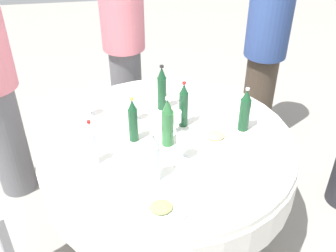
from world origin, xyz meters
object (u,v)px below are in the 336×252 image
Objects in this scene: wine_glass_right at (183,141)px; bottle_green_far at (168,123)px; plate_rear at (215,137)px; bottle_dark_green_mid at (162,89)px; dining_table at (168,157)px; wine_glass_far at (176,117)px; wine_glass_south at (136,107)px; bottle_clear_right at (154,158)px; plate_front at (151,94)px; plate_inner at (161,209)px; bottle_clear_west at (92,144)px; bottle_dark_green_south at (184,106)px; bottle_dark_green_outer at (133,121)px; person_right at (265,52)px; wine_glass_west at (89,101)px; bottle_dark_green_east at (245,111)px; person_outer at (124,49)px.

bottle_green_far is at bearing -64.06° from wine_glass_right.
bottle_green_far is at bearing 1.34° from plate_rear.
bottle_dark_green_mid is at bearing -92.73° from bottle_green_far.
bottle_dark_green_mid is at bearing -55.02° from plate_rear.
plate_rear is (-0.28, 0.04, 0.16)m from dining_table.
wine_glass_far is 0.60× the size of plate_rear.
wine_glass_right is 0.48m from wine_glass_south.
bottle_clear_right is 1.36× the size of plate_front.
plate_inner is (0.17, 0.63, -0.10)m from wine_glass_far.
bottle_clear_west is 0.74m from plate_rear.
bottle_dark_green_south is at bearing -117.00° from bottle_clear_right.
bottle_dark_green_mid is (-0.01, -0.35, 0.29)m from dining_table.
plate_front is 0.87× the size of plate_rear.
bottle_dark_green_outer is 0.26m from wine_glass_far.
plate_inner is (0.11, 0.53, -0.14)m from bottle_green_far.
wine_glass_far reaches higher than dining_table.
wine_glass_far is at bearing 141.49° from wine_glass_south.
person_right is (-0.87, -0.87, -0.03)m from wine_glass_far.
bottle_dark_green_south is at bearing 161.14° from wine_glass_west.
bottle_dark_green_east is at bearing -71.78° from person_right.
bottle_clear_right is at bearing -97.29° from person_outer.
bottle_clear_right is 0.24m from wine_glass_right.
bottle_dark_green_mid is 0.70m from bottle_clear_right.
plate_inner is (-0.35, 0.91, -0.09)m from wine_glass_west.
wine_glass_west reaches higher than plate_rear.
bottle_dark_green_mid is 2.07× the size of wine_glass_far.
plate_rear is at bearing 119.61° from plate_front.
dining_table is 4.86× the size of bottle_green_far.
wine_glass_far is at bearing -105.30° from plate_inner.
person_right reaches higher than bottle_dark_green_mid.
wine_glass_far is 0.66m from plate_inner.
dining_table is 5.35× the size of bottle_dark_green_east.
wine_glass_west is at bearing -62.71° from bottle_clear_right.
bottle_dark_green_east is 0.73m from plate_front.
wine_glass_far is 0.10× the size of person_outer.
wine_glass_right reaches higher than plate_rear.
plate_inner is at bearing 78.44° from bottle_green_far.
bottle_dark_green_south is 0.62m from wine_glass_west.
wine_glass_west is (0.53, -0.52, -0.01)m from wine_glass_right.
bottle_green_far reaches higher than plate_inner.
bottle_clear_right is (0.13, 0.68, -0.01)m from bottle_dark_green_mid.
dining_table is at bearing -160.26° from bottle_clear_west.
wine_glass_west is at bearing -112.01° from person_right.
plate_front is 0.14× the size of person_right.
wine_glass_west is at bearing -68.76° from plate_inner.
person_outer is (-0.24, -1.25, -0.02)m from bottle_clear_west.
bottle_dark_green_mid reaches higher than plate_rear.
bottle_green_far is 0.55m from plate_inner.
dining_table is at bearing 46.78° from wine_glass_far.
wine_glass_right is (-0.07, 0.14, -0.03)m from bottle_green_far.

